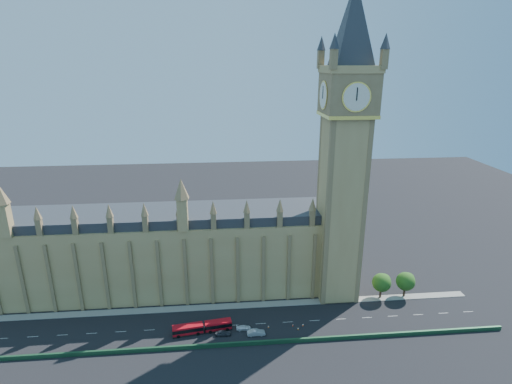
{
  "coord_description": "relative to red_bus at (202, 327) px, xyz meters",
  "views": [
    {
      "loc": [
        1.52,
        -98.43,
        72.78
      ],
      "look_at": [
        11.5,
        10.0,
        37.31
      ],
      "focal_mm": 28.0,
      "sensor_mm": 36.0,
      "label": 1
    }
  ],
  "objects": [
    {
      "name": "car_grey",
      "position": [
        5.87,
        -1.98,
        -0.75
      ],
      "size": [
        4.41,
        1.97,
        1.47
      ],
      "primitive_type": "imported",
      "rotation": [
        0.0,
        0.0,
        1.52
      ],
      "color": "#3B3C42",
      "rests_on": "ground"
    },
    {
      "name": "bridge_parapet",
      "position": [
        4.9,
        -6.77,
        -0.89
      ],
      "size": [
        160.0,
        0.6,
        1.2
      ],
      "primitive_type": "cube",
      "color": "#1E4C2D",
      "rests_on": "ground"
    },
    {
      "name": "kerb_north",
      "position": [
        4.9,
        11.73,
        -1.41
      ],
      "size": [
        160.0,
        3.0,
        0.16
      ],
      "primitive_type": "cube",
      "color": "gray",
      "rests_on": "ground"
    },
    {
      "name": "cone_b",
      "position": [
        28.97,
        0.02,
        -1.13
      ],
      "size": [
        0.54,
        0.54,
        0.72
      ],
      "rotation": [
        0.0,
        0.0,
        0.21
      ],
      "color": "black",
      "rests_on": "ground"
    },
    {
      "name": "red_bus",
      "position": [
        0.0,
        0.0,
        0.0
      ],
      "size": [
        16.8,
        4.68,
        2.83
      ],
      "rotation": [
        0.0,
        0.0,
        0.14
      ],
      "color": "red",
      "rests_on": "ground"
    },
    {
      "name": "palace_westminster",
      "position": [
        -20.1,
        24.23,
        12.38
      ],
      "size": [
        120.0,
        20.0,
        28.0
      ],
      "color": "tan",
      "rests_on": "ground"
    },
    {
      "name": "cone_a",
      "position": [
        18.9,
        0.15,
        -1.14
      ],
      "size": [
        0.58,
        0.58,
        0.71
      ],
      "rotation": [
        0.0,
        0.0,
        0.39
      ],
      "color": "black",
      "rests_on": "ground"
    },
    {
      "name": "car_silver",
      "position": [
        15.08,
        -2.76,
        -0.66
      ],
      "size": [
        5.03,
        1.78,
        1.65
      ],
      "primitive_type": "imported",
      "rotation": [
        0.0,
        0.0,
        1.58
      ],
      "color": "#ADB0B5",
      "rests_on": "ground"
    },
    {
      "name": "tree_east_near",
      "position": [
        57.12,
        12.31,
        4.16
      ],
      "size": [
        6.0,
        6.0,
        8.5
      ],
      "color": "#382619",
      "rests_on": "ground"
    },
    {
      "name": "cone_c",
      "position": [
        26.01,
        0.24,
        -1.18
      ],
      "size": [
        0.45,
        0.45,
        0.63
      ],
      "rotation": [
        0.0,
        0.0,
        0.14
      ],
      "color": "black",
      "rests_on": "ground"
    },
    {
      "name": "elizabeth_tower",
      "position": [
        42.9,
        16.22,
        53.07
      ],
      "size": [
        20.59,
        20.59,
        105.0
      ],
      "color": "tan",
      "rests_on": "ground"
    },
    {
      "name": "tree_east_far",
      "position": [
        65.12,
        12.31,
        4.16
      ],
      "size": [
        6.0,
        6.0,
        8.5
      ],
      "color": "#382619",
      "rests_on": "ground"
    },
    {
      "name": "cone_d",
      "position": [
        27.24,
        -1.5,
        -1.15
      ],
      "size": [
        0.46,
        0.46,
        0.68
      ],
      "rotation": [
        0.0,
        0.0,
        -0.09
      ],
      "color": "black",
      "rests_on": "ground"
    },
    {
      "name": "car_white",
      "position": [
        11.76,
        -0.06,
        -0.88
      ],
      "size": [
        4.22,
        1.74,
        1.22
      ],
      "primitive_type": "imported",
      "rotation": [
        0.0,
        0.0,
        1.56
      ],
      "color": "white",
      "rests_on": "ground"
    },
    {
      "name": "ground",
      "position": [
        4.9,
        2.23,
        -1.49
      ],
      "size": [
        400.0,
        400.0,
        0.0
      ],
      "primitive_type": "plane",
      "color": "black",
      "rests_on": "ground"
    }
  ]
}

